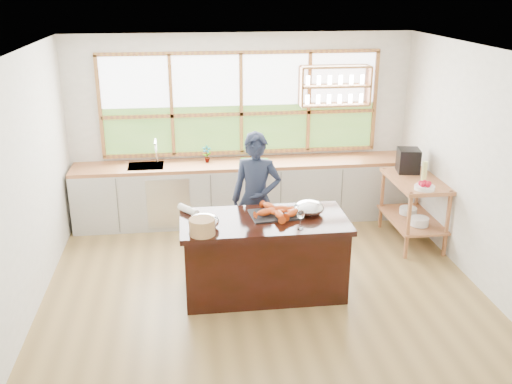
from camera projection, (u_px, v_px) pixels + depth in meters
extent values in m
plane|color=olive|center=(261.00, 282.00, 6.77)|extent=(5.00, 5.00, 0.00)
cube|color=white|center=(241.00, 127.00, 8.40)|extent=(5.00, 0.02, 2.70)
cube|color=white|center=(303.00, 271.00, 4.21)|extent=(5.00, 0.02, 2.70)
cube|color=white|center=(27.00, 184.00, 6.01)|extent=(0.02, 4.50, 2.70)
cube|color=white|center=(475.00, 166.00, 6.60)|extent=(0.02, 4.50, 2.70)
cube|color=white|center=(262.00, 50.00, 5.84)|extent=(5.00, 4.50, 0.02)
cube|color=#AE7A34|center=(241.00, 104.00, 8.25)|extent=(4.05, 0.06, 1.50)
cube|color=silver|center=(241.00, 79.00, 8.15)|extent=(3.98, 0.01, 0.75)
cube|color=#2F641E|center=(241.00, 129.00, 8.40)|extent=(3.98, 0.01, 0.70)
cube|color=#AE7A34|center=(336.00, 66.00, 8.13)|extent=(1.00, 0.28, 0.03)
cube|color=#AE7A34|center=(335.00, 86.00, 8.22)|extent=(1.00, 0.28, 0.03)
cube|color=#AE7A34|center=(334.00, 105.00, 8.32)|extent=(1.00, 0.28, 0.03)
cube|color=#AE7A34|center=(301.00, 86.00, 8.16)|extent=(0.03, 0.28, 0.55)
cube|color=#AE7A34|center=(368.00, 85.00, 8.28)|extent=(0.03, 0.28, 0.55)
cube|color=#BCB9B3|center=(244.00, 193.00, 8.43)|extent=(4.90, 0.62, 0.85)
cube|color=silver|center=(168.00, 204.00, 8.01)|extent=(0.60, 0.01, 0.72)
cube|color=#AB623E|center=(244.00, 164.00, 8.28)|extent=(4.90, 0.62, 0.05)
cube|color=silver|center=(146.00, 171.00, 8.13)|extent=(0.50, 0.42, 0.16)
cube|color=#AB623E|center=(447.00, 224.00, 7.28)|extent=(0.04, 0.04, 0.90)
cube|color=#AB623E|center=(417.00, 197.00, 8.21)|extent=(0.04, 0.04, 0.90)
cube|color=#AB623E|center=(408.00, 226.00, 7.22)|extent=(0.04, 0.04, 0.90)
cube|color=#AB623E|center=(382.00, 198.00, 8.15)|extent=(0.04, 0.04, 0.90)
cube|color=#AB623E|center=(412.00, 219.00, 7.76)|extent=(0.62, 1.10, 0.03)
cube|color=#AB623E|center=(416.00, 181.00, 7.57)|extent=(0.62, 1.10, 0.05)
cylinder|color=white|center=(419.00, 222.00, 7.50)|extent=(0.24, 0.24, 0.11)
cylinder|color=white|center=(408.00, 211.00, 7.88)|extent=(0.24, 0.24, 0.09)
cube|color=black|center=(264.00, 258.00, 6.44)|extent=(1.77, 0.82, 0.84)
cube|color=black|center=(264.00, 222.00, 6.29)|extent=(1.85, 0.90, 0.06)
imported|color=#192034|center=(256.00, 200.00, 7.01)|extent=(0.70, 0.56, 1.68)
imported|color=slate|center=(207.00, 154.00, 8.22)|extent=(0.14, 0.10, 0.25)
cube|color=green|center=(254.00, 161.00, 8.28)|extent=(0.46, 0.38, 0.01)
cube|color=black|center=(408.00, 161.00, 7.79)|extent=(0.33, 0.35, 0.32)
cylinder|color=#C0C76A|center=(424.00, 172.00, 7.40)|extent=(0.09, 0.09, 0.28)
cylinder|color=white|center=(425.00, 188.00, 7.17)|extent=(0.26, 0.26, 0.05)
sphere|color=#B30921|center=(429.00, 184.00, 7.16)|extent=(0.07, 0.07, 0.07)
sphere|color=#B30921|center=(425.00, 183.00, 7.20)|extent=(0.07, 0.07, 0.07)
sphere|color=#B30921|center=(421.00, 183.00, 7.18)|extent=(0.07, 0.07, 0.07)
sphere|color=#B30921|center=(423.00, 185.00, 7.12)|extent=(0.07, 0.07, 0.07)
sphere|color=#B30921|center=(428.00, 185.00, 7.11)|extent=(0.07, 0.07, 0.07)
cube|color=black|center=(275.00, 214.00, 6.38)|extent=(0.59, 0.46, 0.02)
ellipsoid|color=#CB4609|center=(265.00, 213.00, 6.30)|extent=(0.23, 0.15, 0.08)
ellipsoid|color=#CB4609|center=(282.00, 209.00, 6.39)|extent=(0.23, 0.14, 0.08)
ellipsoid|color=#CB4609|center=(293.00, 213.00, 6.29)|extent=(0.21, 0.21, 0.08)
ellipsoid|color=#CB4609|center=(269.00, 207.00, 6.47)|extent=(0.18, 0.23, 0.08)
ellipsoid|color=#CB4609|center=(279.00, 215.00, 6.24)|extent=(0.11, 0.22, 0.08)
ellipsoid|color=silver|center=(204.00, 222.00, 6.04)|extent=(0.33, 0.33, 0.16)
ellipsoid|color=silver|center=(309.00, 208.00, 6.40)|extent=(0.34, 0.34, 0.16)
cylinder|color=silver|center=(300.00, 229.00, 6.02)|extent=(0.06, 0.06, 0.01)
cylinder|color=silver|center=(300.00, 223.00, 6.00)|extent=(0.01, 0.01, 0.13)
ellipsoid|color=silver|center=(301.00, 214.00, 5.97)|extent=(0.08, 0.08, 0.10)
cylinder|color=#A47F51|center=(202.00, 227.00, 5.87)|extent=(0.27, 0.27, 0.17)
cylinder|color=white|center=(188.00, 210.00, 6.42)|extent=(0.25, 0.29, 0.08)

